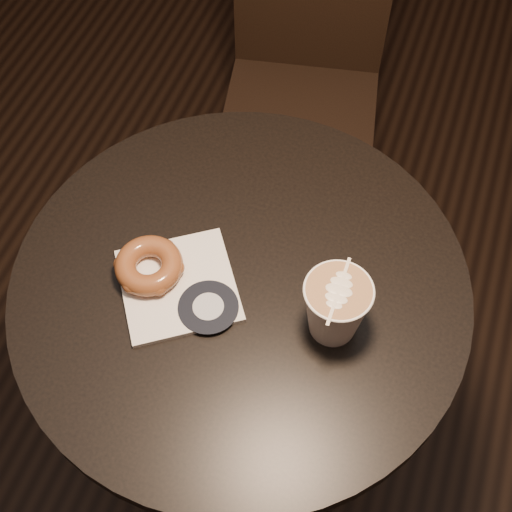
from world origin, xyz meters
name	(u,v)px	position (x,y,z in m)	size (l,w,h in m)	color
cafe_table	(242,339)	(0.00, 0.00, 0.55)	(0.70, 0.70, 0.75)	black
chair	(306,57)	(-0.12, 0.76, 0.51)	(0.42, 0.42, 0.91)	black
pastry_bag	(178,285)	(-0.08, -0.04, 0.75)	(0.17, 0.17, 0.01)	white
doughnut	(149,265)	(-0.13, -0.03, 0.77)	(0.10, 0.10, 0.03)	brown
latte_cup	(335,309)	(0.15, -0.03, 0.80)	(0.10, 0.10, 0.11)	white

